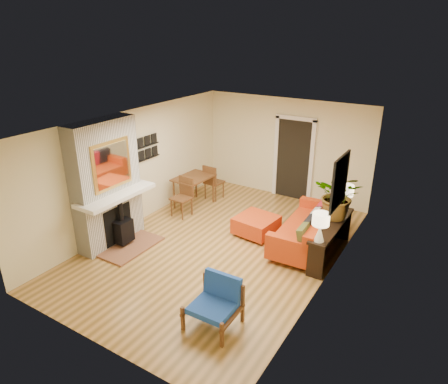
{
  "coord_description": "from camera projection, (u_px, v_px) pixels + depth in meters",
  "views": [
    {
      "loc": [
        3.89,
        -6.1,
        4.21
      ],
      "look_at": [
        0.0,
        0.2,
        1.15
      ],
      "focal_mm": 32.0,
      "sensor_mm": 36.0,
      "label": 1
    }
  ],
  "objects": [
    {
      "name": "room_shell",
      "position": [
        298.0,
        161.0,
        9.6
      ],
      "size": [
        6.5,
        6.5,
        6.5
      ],
      "color": "tan",
      "rests_on": "ground"
    },
    {
      "name": "fireplace",
      "position": [
        108.0,
        187.0,
        8.0
      ],
      "size": [
        1.09,
        1.68,
        2.6
      ],
      "color": "white",
      "rests_on": "ground"
    },
    {
      "name": "sofa",
      "position": [
        310.0,
        229.0,
        8.19
      ],
      "size": [
        1.01,
        2.19,
        0.85
      ],
      "color": "silver",
      "rests_on": "ground"
    },
    {
      "name": "ottoman",
      "position": [
        256.0,
        224.0,
        8.69
      ],
      "size": [
        0.9,
        0.9,
        0.41
      ],
      "color": "silver",
      "rests_on": "ground"
    },
    {
      "name": "blue_chair",
      "position": [
        217.0,
        300.0,
        6.02
      ],
      "size": [
        0.74,
        0.73,
        0.76
      ],
      "color": "brown",
      "rests_on": "ground"
    },
    {
      "name": "dining_table",
      "position": [
        196.0,
        183.0,
        9.94
      ],
      "size": [
        0.8,
        1.76,
        0.94
      ],
      "color": "brown",
      "rests_on": "ground"
    },
    {
      "name": "console_table",
      "position": [
        332.0,
        231.0,
        7.7
      ],
      "size": [
        0.34,
        1.85,
        0.72
      ],
      "color": "black",
      "rests_on": "ground"
    },
    {
      "name": "lamp_near",
      "position": [
        320.0,
        224.0,
        6.9
      ],
      "size": [
        0.3,
        0.3,
        0.54
      ],
      "color": "white",
      "rests_on": "console_table"
    },
    {
      "name": "lamp_far",
      "position": [
        346.0,
        194.0,
        8.12
      ],
      "size": [
        0.3,
        0.3,
        0.54
      ],
      "color": "white",
      "rests_on": "console_table"
    },
    {
      "name": "houseplant",
      "position": [
        339.0,
        195.0,
        7.69
      ],
      "size": [
        0.92,
        0.81,
        0.98
      ],
      "primitive_type": "imported",
      "rotation": [
        0.0,
        0.0,
        0.05
      ],
      "color": "#1E5919",
      "rests_on": "console_table"
    }
  ]
}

